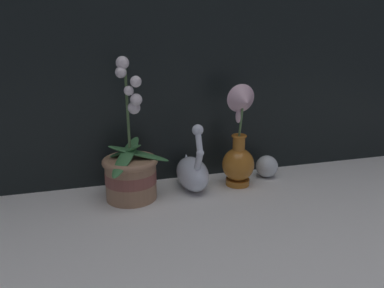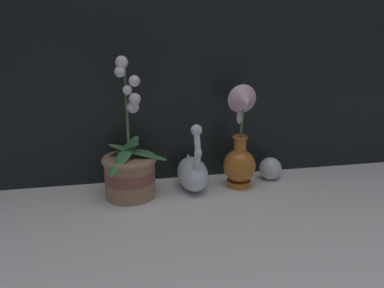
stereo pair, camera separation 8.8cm
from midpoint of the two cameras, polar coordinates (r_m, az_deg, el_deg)
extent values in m
plane|color=silver|center=(1.11, 0.67, -8.86)|extent=(2.80, 2.80, 0.00)
cylinder|color=#9E7556|center=(1.13, -11.50, -5.21)|extent=(0.15, 0.15, 0.12)
cylinder|color=brown|center=(1.13, -11.52, -4.92)|extent=(0.15, 0.15, 0.03)
torus|color=#9E7556|center=(1.11, -11.66, -2.61)|extent=(0.16, 0.16, 0.02)
cylinder|color=#4C6B3D|center=(1.08, -12.11, 4.71)|extent=(0.01, 0.03, 0.27)
ellipsoid|color=#38703D|center=(1.10, -10.39, -1.48)|extent=(0.18, 0.08, 0.06)
ellipsoid|color=#38703D|center=(1.12, -12.76, -1.28)|extent=(0.13, 0.13, 0.07)
ellipsoid|color=#38703D|center=(1.09, -12.34, -1.90)|extent=(0.12, 0.17, 0.08)
sphere|color=white|center=(1.06, -12.97, 11.96)|extent=(0.04, 0.04, 0.04)
sphere|color=white|center=(1.05, -13.20, 10.58)|extent=(0.03, 0.03, 0.03)
sphere|color=white|center=(1.05, -10.98, 9.32)|extent=(0.03, 0.03, 0.03)
sphere|color=white|center=(1.05, -12.02, 7.94)|extent=(0.03, 0.03, 0.03)
sphere|color=white|center=(1.05, -10.90, 6.64)|extent=(0.03, 0.03, 0.03)
sphere|color=white|center=(1.07, -11.18, 5.42)|extent=(0.04, 0.04, 0.04)
ellipsoid|color=silver|center=(1.18, -2.07, -4.58)|extent=(0.10, 0.18, 0.10)
cone|color=silver|center=(1.24, -2.81, -2.88)|extent=(0.05, 0.07, 0.07)
cylinder|color=silver|center=(1.10, -1.29, -2.81)|extent=(0.02, 0.05, 0.08)
sphere|color=silver|center=(1.08, -1.08, -1.41)|extent=(0.02, 0.02, 0.02)
cylinder|color=silver|center=(1.08, -1.27, 0.36)|extent=(0.02, 0.04, 0.07)
sphere|color=silver|center=(1.08, -1.45, 2.12)|extent=(0.03, 0.03, 0.03)
cylinder|color=#B26B23|center=(1.23, 4.92, -5.75)|extent=(0.08, 0.08, 0.02)
ellipsoid|color=#B26B23|center=(1.21, 4.99, -3.16)|extent=(0.10, 0.10, 0.11)
cylinder|color=#B26B23|center=(1.19, 5.07, 0.12)|extent=(0.04, 0.04, 0.05)
torus|color=#B26B23|center=(1.18, 5.10, 1.20)|extent=(0.05, 0.05, 0.01)
cylinder|color=#567A47|center=(1.16, 5.33, 3.50)|extent=(0.01, 0.03, 0.10)
cone|color=beige|center=(1.13, 5.73, 6.57)|extent=(0.09, 0.06, 0.10)
ellipsoid|color=beige|center=(1.16, 4.94, 4.25)|extent=(0.02, 0.02, 0.04)
sphere|color=silver|center=(1.30, 9.44, -3.40)|extent=(0.08, 0.08, 0.08)
camera|label=1|loc=(0.04, -92.20, -0.65)|focal=35.00mm
camera|label=2|loc=(0.04, 87.80, 0.65)|focal=35.00mm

